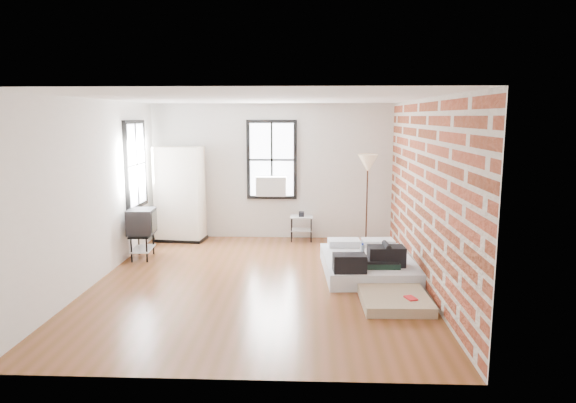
{
  "coord_description": "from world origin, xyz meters",
  "views": [
    {
      "loc": [
        0.79,
        -7.62,
        2.54
      ],
      "look_at": [
        0.45,
        0.3,
        1.22
      ],
      "focal_mm": 32.0,
      "sensor_mm": 36.0,
      "label": 1
    }
  ],
  "objects_px": {
    "wardrobe": "(180,194)",
    "tv_stand": "(142,223)",
    "mattress_main": "(368,263)",
    "floor_lamp": "(368,167)",
    "side_table": "(301,221)",
    "mattress_bare": "(387,285)"
  },
  "relations": [
    {
      "from": "wardrobe",
      "to": "side_table",
      "type": "distance_m",
      "value": 2.56
    },
    {
      "from": "mattress_main",
      "to": "mattress_bare",
      "type": "xyz_separation_m",
      "value": [
        0.18,
        -0.93,
        -0.06
      ]
    },
    {
      "from": "side_table",
      "to": "mattress_bare",
      "type": "bearing_deg",
      "value": -67.3
    },
    {
      "from": "mattress_bare",
      "to": "tv_stand",
      "type": "height_order",
      "value": "tv_stand"
    },
    {
      "from": "tv_stand",
      "to": "floor_lamp",
      "type": "bearing_deg",
      "value": 11.77
    },
    {
      "from": "mattress_main",
      "to": "side_table",
      "type": "bearing_deg",
      "value": 114.04
    },
    {
      "from": "wardrobe",
      "to": "side_table",
      "type": "xyz_separation_m",
      "value": [
        2.49,
        0.07,
        -0.56
      ]
    },
    {
      "from": "mattress_main",
      "to": "side_table",
      "type": "relative_size",
      "value": 3.32
    },
    {
      "from": "side_table",
      "to": "floor_lamp",
      "type": "relative_size",
      "value": 0.33
    },
    {
      "from": "mattress_main",
      "to": "tv_stand",
      "type": "distance_m",
      "value": 4.05
    },
    {
      "from": "mattress_bare",
      "to": "mattress_main",
      "type": "bearing_deg",
      "value": 99.59
    },
    {
      "from": "mattress_main",
      "to": "floor_lamp",
      "type": "distance_m",
      "value": 2.4
    },
    {
      "from": "wardrobe",
      "to": "floor_lamp",
      "type": "bearing_deg",
      "value": 4.16
    },
    {
      "from": "mattress_main",
      "to": "side_table",
      "type": "height_order",
      "value": "mattress_main"
    },
    {
      "from": "mattress_bare",
      "to": "floor_lamp",
      "type": "bearing_deg",
      "value": 88.59
    },
    {
      "from": "mattress_main",
      "to": "mattress_bare",
      "type": "bearing_deg",
      "value": -82.19
    },
    {
      "from": "floor_lamp",
      "to": "mattress_main",
      "type": "bearing_deg",
      "value": -95.29
    },
    {
      "from": "mattress_bare",
      "to": "side_table",
      "type": "xyz_separation_m",
      "value": [
        -1.3,
        3.11,
        0.29
      ]
    },
    {
      "from": "floor_lamp",
      "to": "wardrobe",
      "type": "bearing_deg",
      "value": 177.67
    },
    {
      "from": "floor_lamp",
      "to": "tv_stand",
      "type": "relative_size",
      "value": 1.99
    },
    {
      "from": "mattress_main",
      "to": "wardrobe",
      "type": "xyz_separation_m",
      "value": [
        -3.61,
        2.12,
        0.79
      ]
    },
    {
      "from": "wardrobe",
      "to": "tv_stand",
      "type": "xyz_separation_m",
      "value": [
        -0.35,
        -1.39,
        -0.32
      ]
    }
  ]
}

